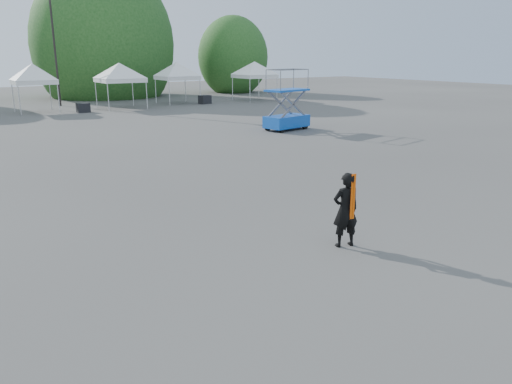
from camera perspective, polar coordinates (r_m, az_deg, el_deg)
ground at (r=12.13m, az=-0.66°, el=-3.44°), size 120.00×120.00×0.00m
light_pole_east at (r=42.66m, az=-22.18°, el=16.51°), size 0.60×0.25×9.80m
tree_mid_e at (r=50.96m, az=-17.01°, el=15.85°), size 5.12×5.12×7.79m
tree_far_e at (r=54.51m, az=-2.64°, el=15.13°), size 3.84×3.84×5.84m
tent_e at (r=38.44m, az=-24.21°, el=12.86°), size 3.81×3.81×3.88m
tent_f at (r=39.18m, az=-15.37°, el=13.66°), size 4.36×4.36×3.88m
tent_g at (r=42.19m, az=-9.05°, el=14.10°), size 4.12×4.12×3.88m
tent_h at (r=44.74m, az=-0.17°, el=14.35°), size 4.27×4.27×3.88m
man at (r=10.56m, az=10.20°, el=-2.02°), size 0.66×0.51×1.60m
scissor_lift at (r=26.94m, az=3.56°, el=10.48°), size 2.65×1.67×3.18m
crate_mid at (r=37.30m, az=-19.14°, el=9.08°), size 0.86×0.68×0.64m
crate_east at (r=41.81m, az=-5.87°, el=10.47°), size 1.01×0.85×0.69m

